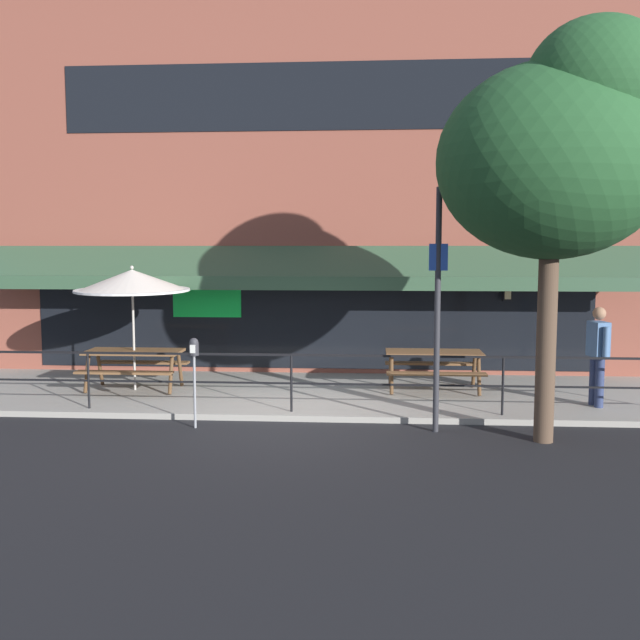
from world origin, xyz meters
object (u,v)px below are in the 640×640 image
Objects in this scene: picnic_table_left at (134,359)px; street_sign_pole at (437,308)px; parking_meter_near at (194,355)px; picnic_table_centre at (434,360)px; patio_umbrella_left at (132,281)px; pedestrian_walking at (598,351)px; street_tree_curbside at (560,148)px.

picnic_table_left is 6.09m from street_sign_pole.
parking_meter_near is at bearing -179.35° from street_sign_pole.
patio_umbrella_left is at bearing -177.40° from picnic_table_centre.
street_sign_pole is (3.74, 0.04, 0.76)m from parking_meter_near.
picnic_table_left is 1.27× the size of parking_meter_near.
picnic_table_centre is 2.90m from pedestrian_walking.
picnic_table_left is 1.47m from patio_umbrella_left.
street_tree_curbside reaches higher than street_sign_pole.
picnic_table_left is at bearing -90.00° from patio_umbrella_left.
picnic_table_centre is at bearing 158.33° from pedestrian_walking.
picnic_table_centre is 1.27× the size of parking_meter_near.
pedestrian_walking is 6.79m from parking_meter_near.
parking_meter_near is at bearing 175.00° from street_tree_curbside.
parking_meter_near is at bearing -53.52° from patio_umbrella_left.
picnic_table_centre is at bearing 33.91° from parking_meter_near.
street_tree_curbside is at bearing -65.46° from picnic_table_centre.
patio_umbrella_left reaches higher than parking_meter_near.
patio_umbrella_left is at bearing 158.15° from street_tree_curbside.
pedestrian_walking is (8.37, -0.81, -1.12)m from patio_umbrella_left.
parking_meter_near is at bearing -53.37° from picnic_table_left.
patio_umbrella_left is 8.48m from pedestrian_walking.
pedestrian_walking is 3.36m from street_sign_pole.
street_tree_curbside reaches higher than picnic_table_left.
picnic_table_left is 0.76× the size of patio_umbrella_left.
street_tree_curbside is (7.11, -2.85, 2.01)m from patio_umbrella_left.
picnic_table_centre is 4.75m from parking_meter_near.
picnic_table_left is at bearing -177.27° from picnic_table_centre.
street_sign_pole is at bearing 0.65° from parking_meter_near.
parking_meter_near reaches higher than picnic_table_left.
street_sign_pole reaches higher than picnic_table_left.
picnic_table_left is at bearing 174.58° from pedestrian_walking.
parking_meter_near is at bearing -166.58° from pedestrian_walking.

